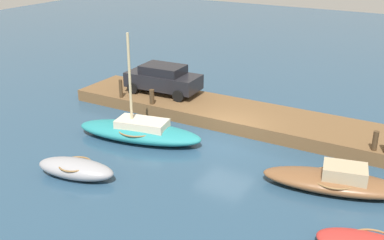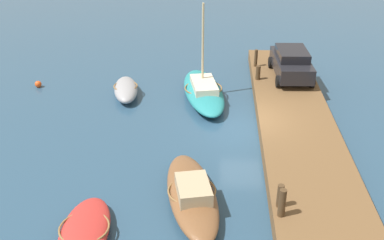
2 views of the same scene
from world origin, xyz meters
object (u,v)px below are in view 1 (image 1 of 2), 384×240
sailboat_teal (139,131)px  parked_car (163,78)px  motorboat_brown (335,181)px  mooring_post_east (121,89)px  mooring_post_mid_east (152,97)px  rowboat_grey (76,169)px  mooring_post_mid_west (375,141)px

sailboat_teal → parked_car: 5.25m
motorboat_brown → mooring_post_east: size_ratio=5.50×
parked_car → mooring_post_mid_east: bearing=102.0°
rowboat_grey → mooring_post_mid_east: size_ratio=4.42×
motorboat_brown → parked_car: size_ratio=1.31×
mooring_post_east → mooring_post_mid_east: bearing=180.0°
mooring_post_east → motorboat_brown: bearing=166.5°
rowboat_grey → sailboat_teal: sailboat_teal is taller
rowboat_grey → parked_car: size_ratio=0.82×
sailboat_teal → mooring_post_mid_east: (1.33, -2.97, 0.58)m
sailboat_teal → mooring_post_mid_west: 10.41m
sailboat_teal → parked_car: size_ratio=1.50×
mooring_post_east → sailboat_teal: bearing=138.8°
mooring_post_mid_west → mooring_post_east: bearing=0.0°
rowboat_grey → motorboat_brown: 10.10m
mooring_post_mid_east → mooring_post_mid_west: bearing=180.0°
motorboat_brown → mooring_post_mid_east: mooring_post_mid_east is taller
mooring_post_mid_west → rowboat_grey: bearing=35.7°
motorboat_brown → mooring_post_east: 12.93m
mooring_post_east → parked_car: parked_car is taller
motorboat_brown → mooring_post_east: bearing=-26.1°
mooring_post_mid_east → parked_car: parked_car is taller
rowboat_grey → mooring_post_east: mooring_post_east is taller
mooring_post_mid_east → mooring_post_east: mooring_post_east is taller
motorboat_brown → parked_car: (10.97, -4.86, 1.08)m
mooring_post_mid_west → mooring_post_east: (13.36, 0.00, 0.08)m
mooring_post_mid_west → parked_car: size_ratio=0.20×
parked_car → mooring_post_east: bearing=46.6°
rowboat_grey → mooring_post_east: 7.98m
motorboat_brown → mooring_post_mid_east: size_ratio=7.10×
rowboat_grey → parked_car: 9.28m
mooring_post_mid_west → mooring_post_mid_east: size_ratio=1.08×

